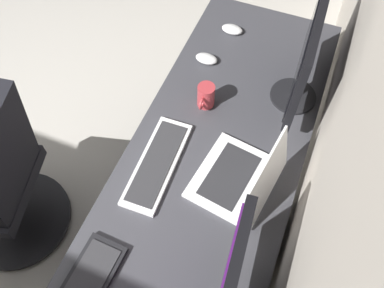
% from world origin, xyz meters
% --- Properties ---
extents(wall_back, '(5.09, 0.10, 2.60)m').
position_xyz_m(wall_back, '(0.00, 1.98, 1.30)').
color(wall_back, beige).
rests_on(wall_back, ground).
extents(desk, '(2.09, 0.68, 0.73)m').
position_xyz_m(desk, '(-0.02, 1.57, 0.66)').
color(desk, '#38383D').
rests_on(desk, ground).
extents(drawer_pedestal, '(0.40, 0.51, 0.69)m').
position_xyz_m(drawer_pedestal, '(0.04, 1.60, 0.35)').
color(drawer_pedestal, '#38383D').
rests_on(drawer_pedestal, ground).
extents(monitor_secondary, '(0.55, 0.20, 0.47)m').
position_xyz_m(monitor_secondary, '(-0.54, 1.79, 1.00)').
color(monitor_secondary, black).
rests_on(monitor_secondary, desk).
extents(laptop_leftmost, '(0.36, 0.33, 0.24)m').
position_xyz_m(laptop_leftmost, '(-0.06, 1.71, 0.78)').
color(laptop_leftmost, white).
rests_on(laptop_leftmost, desk).
extents(keyboard_main, '(0.42, 0.15, 0.02)m').
position_xyz_m(keyboard_main, '(-0.01, 1.38, 0.74)').
color(keyboard_main, silver).
rests_on(keyboard_main, desk).
extents(mouse_main, '(0.06, 0.10, 0.03)m').
position_xyz_m(mouse_main, '(-0.60, 1.36, 0.75)').
color(mouse_main, silver).
rests_on(mouse_main, desk).
extents(mouse_spare, '(0.06, 0.10, 0.03)m').
position_xyz_m(mouse_spare, '(-0.83, 1.41, 0.75)').
color(mouse_spare, silver).
rests_on(mouse_spare, desk).
extents(coffee_mug, '(0.11, 0.07, 0.11)m').
position_xyz_m(coffee_mug, '(-0.36, 1.45, 0.78)').
color(coffee_mug, '#A53338').
rests_on(coffee_mug, desk).
extents(office_chair, '(0.56, 0.60, 0.97)m').
position_xyz_m(office_chair, '(0.23, 0.68, 0.46)').
color(office_chair, black).
rests_on(office_chair, ground).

